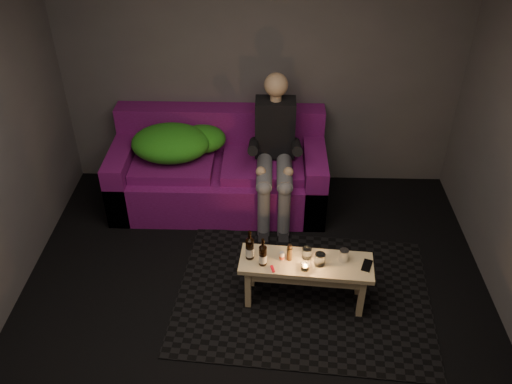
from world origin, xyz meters
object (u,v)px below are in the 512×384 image
beer_bottle_a (250,248)px  steel_cup (344,255)px  sofa (220,172)px  beer_bottle_b (263,255)px  coffee_table (306,269)px  person (275,148)px

beer_bottle_a → steel_cup: bearing=-0.6°
sofa → steel_cup: (1.11, -1.39, 0.16)m
beer_bottle_a → beer_bottle_b: (0.10, -0.07, -0.01)m
sofa → coffee_table: bearing=-60.1°
sofa → beer_bottle_b: (0.47, -1.45, 0.20)m
sofa → person: 0.71m
beer_bottle_b → steel_cup: beer_bottle_b is taller
person → beer_bottle_b: size_ratio=5.54×
sofa → steel_cup: 1.78m
beer_bottle_a → beer_bottle_b: 0.13m
sofa → coffee_table: size_ratio=1.95×
sofa → beer_bottle_b: sofa is taller
person → coffee_table: (0.26, -1.24, -0.38)m
person → beer_bottle_a: (-0.19, -1.21, -0.20)m
sofa → coffee_table: sofa is taller
person → beer_bottle_b: bearing=-94.0°
beer_bottle_a → steel_cup: size_ratio=2.67×
beer_bottle_a → coffee_table: bearing=-4.4°
sofa → steel_cup: sofa is taller
sofa → coffee_table: 1.63m
beer_bottle_b → steel_cup: bearing=5.6°
sofa → person: size_ratio=1.50×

